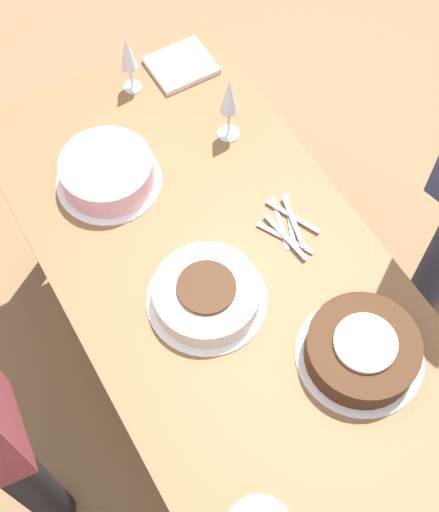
% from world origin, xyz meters
% --- Properties ---
extents(ground_plane, '(12.00, 12.00, 0.00)m').
position_xyz_m(ground_plane, '(0.00, 0.00, 0.00)').
color(ground_plane, '#8E6B47').
extents(dining_table, '(1.58, 0.81, 0.76)m').
position_xyz_m(dining_table, '(0.00, 0.00, 0.64)').
color(dining_table, brown).
rests_on(dining_table, ground_plane).
extents(cake_center_white, '(0.31, 0.31, 0.08)m').
position_xyz_m(cake_center_white, '(-0.07, 0.08, 0.80)').
color(cake_center_white, white).
rests_on(cake_center_white, dining_table).
extents(cake_front_chocolate, '(0.31, 0.31, 0.09)m').
position_xyz_m(cake_front_chocolate, '(-0.39, -0.17, 0.80)').
color(cake_front_chocolate, white).
rests_on(cake_front_chocolate, dining_table).
extents(cake_back_decorated, '(0.30, 0.30, 0.09)m').
position_xyz_m(cake_back_decorated, '(0.39, 0.13, 0.80)').
color(cake_back_decorated, white).
rests_on(cake_back_decorated, dining_table).
extents(wine_glass_near, '(0.06, 0.06, 0.20)m').
position_xyz_m(wine_glass_near, '(0.66, -0.08, 0.90)').
color(wine_glass_near, silver).
rests_on(wine_glass_near, dining_table).
extents(wine_glass_far, '(0.06, 0.06, 0.22)m').
position_xyz_m(wine_glass_far, '(0.36, -0.24, 0.91)').
color(wine_glass_far, silver).
rests_on(wine_glass_far, dining_table).
extents(fork_pile, '(0.21, 0.14, 0.02)m').
position_xyz_m(fork_pile, '(0.01, -0.22, 0.77)').
color(fork_pile, silver).
rests_on(fork_pile, dining_table).
extents(napkin_stack, '(0.16, 0.19, 0.02)m').
position_xyz_m(napkin_stack, '(0.66, -0.25, 0.77)').
color(napkin_stack, silver).
rests_on(napkin_stack, dining_table).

